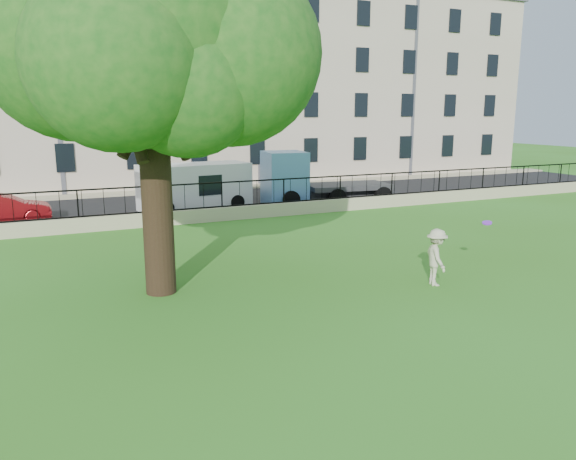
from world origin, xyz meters
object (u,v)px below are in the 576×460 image
red_sedan (5,209)px  blue_truck (326,177)px  tree (143,28)px  frisbee (487,223)px  white_van (195,187)px  man (436,257)px

red_sedan → blue_truck: 15.32m
tree → frisbee: size_ratio=37.59×
white_van → blue_truck: 6.88m
man → white_van: (-2.80, 14.95, 0.32)m
frisbee → red_sedan: frisbee is taller
frisbee → blue_truck: bearing=80.0°
man → blue_truck: bearing=2.1°
red_sedan → white_van: size_ratio=0.70×
man → frisbee: 1.76m
tree → blue_truck: size_ratio=1.54×
tree → man: (7.26, -2.58, -5.95)m
blue_truck → white_van: bearing=178.4°
frisbee → blue_truck: blue_truck is taller
frisbee → white_van: 15.84m
red_sedan → white_van: (8.47, 0.00, 0.51)m
red_sedan → white_van: white_van is taller
white_van → man: bearing=-85.7°
tree → blue_truck: bearing=45.3°
tree → white_van: (4.45, 12.37, -5.63)m
tree → red_sedan: (-4.01, 12.37, -6.14)m
frisbee → blue_truck: 14.46m
frisbee → blue_truck: (2.52, 14.24, -0.33)m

